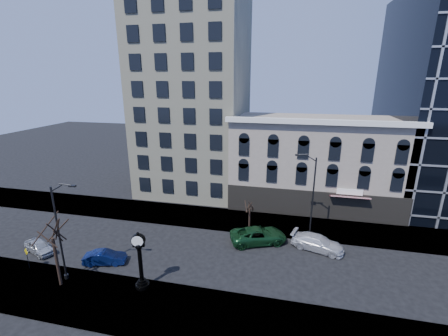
% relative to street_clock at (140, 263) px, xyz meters
% --- Properties ---
extents(ground, '(160.00, 160.00, 0.00)m').
position_rel_street_clock_xyz_m(ground, '(2.83, 6.01, -2.46)').
color(ground, black).
rests_on(ground, ground).
extents(sidewalk_far, '(160.00, 6.00, 0.12)m').
position_rel_street_clock_xyz_m(sidewalk_far, '(2.83, 14.01, -2.40)').
color(sidewalk_far, gray).
rests_on(sidewalk_far, ground).
extents(sidewalk_near, '(160.00, 6.00, 0.12)m').
position_rel_street_clock_xyz_m(sidewalk_near, '(2.83, -1.99, -2.40)').
color(sidewalk_near, gray).
rests_on(sidewalk_near, ground).
extents(cream_tower, '(15.90, 15.40, 42.50)m').
position_rel_street_clock_xyz_m(cream_tower, '(-3.28, 24.90, 16.86)').
color(cream_tower, beige).
rests_on(cream_tower, ground).
extents(victorian_row, '(22.60, 11.19, 12.50)m').
position_rel_street_clock_xyz_m(victorian_row, '(14.83, 21.91, 3.54)').
color(victorian_row, gray).
rests_on(victorian_row, ground).
extents(street_clock, '(1.17, 1.17, 5.17)m').
position_rel_street_clock_xyz_m(street_clock, '(0.00, 0.00, 0.00)').
color(street_clock, black).
rests_on(street_clock, sidewalk_near).
extents(street_lamp_near, '(2.36, 0.50, 9.12)m').
position_rel_street_clock_xyz_m(street_lamp_near, '(-6.39, -0.39, 4.54)').
color(street_lamp_near, black).
rests_on(street_lamp_near, sidewalk_near).
extents(street_lamp_far, '(2.48, 0.38, 9.56)m').
position_rel_street_clock_xyz_m(street_lamp_far, '(13.51, 12.03, 4.88)').
color(street_lamp_far, black).
rests_on(street_lamp_far, sidewalk_far).
extents(bare_tree_near, '(4.16, 4.16, 7.14)m').
position_rel_street_clock_xyz_m(bare_tree_near, '(-6.98, -1.24, 3.05)').
color(bare_tree_near, black).
rests_on(bare_tree_near, sidewalk_near).
extents(bare_tree_far, '(2.19, 2.19, 3.75)m').
position_rel_street_clock_xyz_m(bare_tree_far, '(7.31, 12.68, 0.48)').
color(bare_tree_far, black).
rests_on(bare_tree_far, sidewalk_far).
extents(warning_sign, '(0.65, 0.32, 2.13)m').
position_rel_street_clock_xyz_m(warning_sign, '(-11.42, 0.01, -0.88)').
color(warning_sign, black).
rests_on(warning_sign, sidewalk_near).
extents(car_near_a, '(4.09, 2.77, 1.29)m').
position_rel_street_clock_xyz_m(car_near_a, '(-12.76, 2.67, -1.81)').
color(car_near_a, '#A5A8AD').
rests_on(car_near_a, ground).
extents(car_near_b, '(4.12, 2.38, 1.28)m').
position_rel_street_clock_xyz_m(car_near_b, '(-5.14, 2.44, -1.82)').
color(car_near_b, '#0C194C').
rests_on(car_near_b, ground).
extents(car_far_a, '(6.64, 4.84, 1.68)m').
position_rel_street_clock_xyz_m(car_far_a, '(8.74, 9.49, -1.62)').
color(car_far_a, '#143F1E').
rests_on(car_far_a, ground).
extents(car_far_b, '(5.72, 3.63, 1.54)m').
position_rel_street_clock_xyz_m(car_far_b, '(14.86, 9.44, -1.69)').
color(car_far_b, silver).
rests_on(car_far_b, ground).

